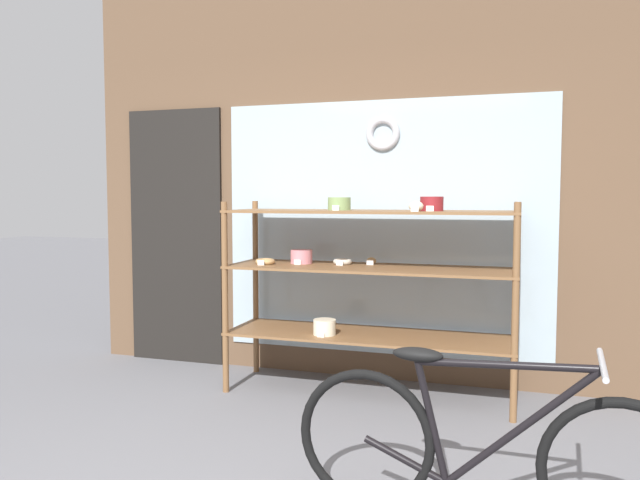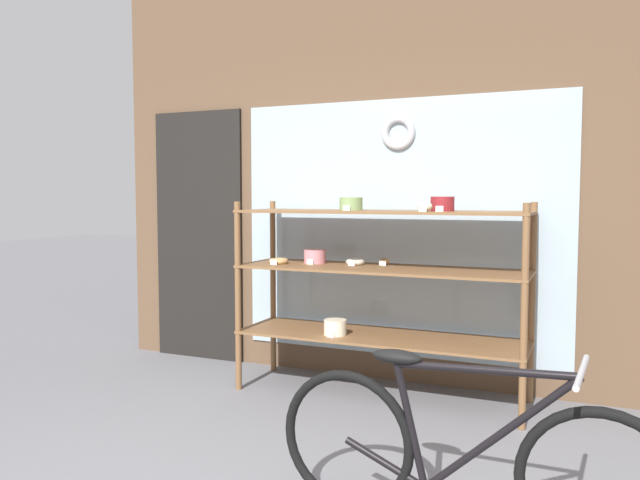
% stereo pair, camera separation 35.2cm
% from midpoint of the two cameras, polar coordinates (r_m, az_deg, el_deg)
% --- Properties ---
extents(storefront_facade, '(4.47, 0.13, 3.14)m').
position_cam_midpoint_polar(storefront_facade, '(4.77, 6.53, 5.62)').
color(storefront_facade, brown).
rests_on(storefront_facade, ground_plane).
extents(display_case, '(2.00, 0.58, 1.39)m').
position_cam_midpoint_polar(display_case, '(4.33, 7.53, -3.02)').
color(display_case, brown).
rests_on(display_case, ground_plane).
extents(bicycle, '(1.65, 0.46, 0.76)m').
position_cam_midpoint_polar(bicycle, '(2.77, 16.49, -18.45)').
color(bicycle, black).
rests_on(bicycle, ground_plane).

